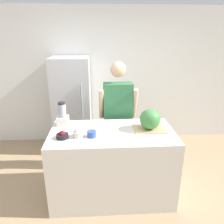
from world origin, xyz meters
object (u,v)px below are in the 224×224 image
person (118,117)px  bowl_cherries (62,135)px  bowl_small_blue (92,134)px  blender (63,116)px  watermelon (150,119)px  bowl_cream (78,133)px  refrigerator (72,105)px

person → bowl_cherries: (-0.73, -0.77, 0.08)m
person → bowl_small_blue: size_ratio=16.14×
bowl_small_blue → blender: blender is taller
watermelon → blender: (-1.14, 0.22, -0.02)m
bowl_cream → person: bearing=54.5°
blender → watermelon: bearing=-11.1°
person → bowl_small_blue: bearing=-116.6°
refrigerator → bowl_cherries: 1.52m
refrigerator → person: size_ratio=0.99×
watermelon → blender: bearing=168.9°
refrigerator → person: person is taller
person → watermelon: 0.73m
refrigerator → blender: 1.14m
person → bowl_cherries: 1.07m
bowl_small_blue → refrigerator: bearing=104.8°
watermelon → bowl_small_blue: size_ratio=2.44×
bowl_cherries → blender: size_ratio=0.45×
person → refrigerator: bearing=136.5°
bowl_cream → blender: size_ratio=0.41×
watermelon → bowl_cherries: 1.11m
refrigerator → watermelon: refrigerator is taller
bowl_cream → blender: (-0.24, 0.38, 0.08)m
watermelon → bowl_small_blue: (-0.74, -0.16, -0.11)m
bowl_cherries → bowl_cream: bearing=6.3°
refrigerator → person: (0.78, -0.74, 0.03)m
bowl_cherries → bowl_cream: size_ratio=1.10×
blender → person: bearing=26.0°
refrigerator → bowl_cream: size_ratio=13.07×
refrigerator → blender: refrigerator is taller
refrigerator → person: 1.07m
blender → refrigerator: bearing=90.1°
bowl_cream → watermelon: bearing=9.7°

